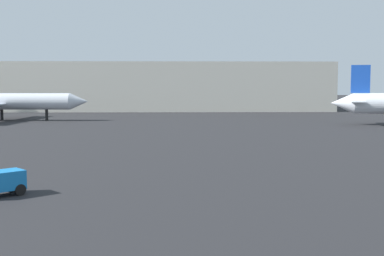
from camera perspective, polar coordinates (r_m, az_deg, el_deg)
name	(u,v)px	position (r m, az deg, el deg)	size (l,w,h in m)	color
airplane_far_left	(3,101)	(89.11, -20.44, 2.80)	(27.77, 23.15, 8.70)	silver
terminal_building	(168,87)	(123.22, -2.75, 4.64)	(74.46, 26.53, 10.94)	beige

